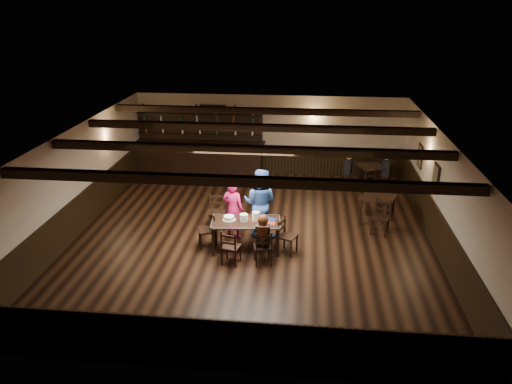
# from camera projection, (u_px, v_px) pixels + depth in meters

# --- Properties ---
(ground) EXTENTS (10.00, 10.00, 0.00)m
(ground) POSITION_uv_depth(u_px,v_px,m) (253.00, 236.00, 12.78)
(ground) COLOR black
(ground) RESTS_ON ground
(room_shell) EXTENTS (9.02, 10.02, 2.71)m
(room_shell) POSITION_uv_depth(u_px,v_px,m) (253.00, 171.00, 12.17)
(room_shell) COLOR beige
(room_shell) RESTS_ON ground
(dining_table) EXTENTS (1.70, 0.96, 0.75)m
(dining_table) POSITION_uv_depth(u_px,v_px,m) (246.00, 224.00, 11.86)
(dining_table) COLOR black
(dining_table) RESTS_ON ground
(chair_near_left) EXTENTS (0.46, 0.45, 0.83)m
(chair_near_left) POSITION_uv_depth(u_px,v_px,m) (230.00, 245.00, 11.25)
(chair_near_left) COLOR black
(chair_near_left) RESTS_ON ground
(chair_near_right) EXTENTS (0.47, 0.45, 0.85)m
(chair_near_right) POSITION_uv_depth(u_px,v_px,m) (263.00, 245.00, 11.23)
(chair_near_right) COLOR black
(chair_near_right) RESTS_ON ground
(chair_end_left) EXTENTS (0.50, 0.51, 0.88)m
(chair_end_left) POSITION_uv_depth(u_px,v_px,m) (210.00, 227.00, 12.08)
(chair_end_left) COLOR black
(chair_end_left) RESTS_ON ground
(chair_end_right) EXTENTS (0.51, 0.52, 0.87)m
(chair_end_right) POSITION_uv_depth(u_px,v_px,m) (285.00, 233.00, 11.79)
(chair_end_right) COLOR black
(chair_end_right) RESTS_ON ground
(chair_far_pushed) EXTENTS (0.47, 0.45, 0.93)m
(chair_far_pushed) POSITION_uv_depth(u_px,v_px,m) (217.00, 208.00, 13.09)
(chair_far_pushed) COLOR black
(chair_far_pushed) RESTS_ON ground
(woman_pink) EXTENTS (0.64, 0.51, 1.52)m
(woman_pink) POSITION_uv_depth(u_px,v_px,m) (233.00, 209.00, 12.48)
(woman_pink) COLOR #DF1A54
(woman_pink) RESTS_ON ground
(man_blue) EXTENTS (1.01, 0.87, 1.80)m
(man_blue) POSITION_uv_depth(u_px,v_px,m) (260.00, 203.00, 12.48)
(man_blue) COLOR navy
(man_blue) RESTS_ON ground
(seated_person) EXTENTS (0.32, 0.49, 0.79)m
(seated_person) POSITION_uv_depth(u_px,v_px,m) (263.00, 231.00, 11.16)
(seated_person) COLOR black
(seated_person) RESTS_ON ground
(cake) EXTENTS (0.31, 0.31, 0.10)m
(cake) POSITION_uv_depth(u_px,v_px,m) (229.00, 218.00, 11.89)
(cake) COLOR white
(cake) RESTS_ON dining_table
(plate_stack_a) EXTENTS (0.19, 0.19, 0.18)m
(plate_stack_a) POSITION_uv_depth(u_px,v_px,m) (244.00, 218.00, 11.80)
(plate_stack_a) COLOR white
(plate_stack_a) RESTS_ON dining_table
(plate_stack_b) EXTENTS (0.18, 0.18, 0.22)m
(plate_stack_b) POSITION_uv_depth(u_px,v_px,m) (256.00, 216.00, 11.84)
(plate_stack_b) COLOR white
(plate_stack_b) RESTS_ON dining_table
(tea_light) EXTENTS (0.05, 0.05, 0.06)m
(tea_light) POSITION_uv_depth(u_px,v_px,m) (247.00, 218.00, 11.92)
(tea_light) COLOR #A5A8AD
(tea_light) RESTS_ON dining_table
(salt_shaker) EXTENTS (0.03, 0.03, 0.08)m
(salt_shaker) POSITION_uv_depth(u_px,v_px,m) (260.00, 221.00, 11.73)
(salt_shaker) COLOR silver
(salt_shaker) RESTS_ON dining_table
(pepper_shaker) EXTENTS (0.03, 0.03, 0.08)m
(pepper_shaker) POSITION_uv_depth(u_px,v_px,m) (264.00, 222.00, 11.70)
(pepper_shaker) COLOR #A5A8AD
(pepper_shaker) RESTS_ON dining_table
(drink_glass) EXTENTS (0.07, 0.07, 0.10)m
(drink_glass) POSITION_uv_depth(u_px,v_px,m) (257.00, 218.00, 11.90)
(drink_glass) COLOR silver
(drink_glass) RESTS_ON dining_table
(menu_red) EXTENTS (0.29, 0.20, 0.00)m
(menu_red) POSITION_uv_depth(u_px,v_px,m) (269.00, 223.00, 11.73)
(menu_red) COLOR maroon
(menu_red) RESTS_ON dining_table
(menu_blue) EXTENTS (0.36, 0.31, 0.00)m
(menu_blue) POSITION_uv_depth(u_px,v_px,m) (269.00, 219.00, 11.94)
(menu_blue) COLOR #0E1B4A
(menu_blue) RESTS_ON dining_table
(bar_counter) EXTENTS (4.51, 0.70, 2.20)m
(bar_counter) POSITION_uv_depth(u_px,v_px,m) (199.00, 153.00, 17.11)
(bar_counter) COLOR black
(bar_counter) RESTS_ON ground
(back_table_a) EXTENTS (1.09, 1.09, 0.75)m
(back_table_a) POSITION_uv_depth(u_px,v_px,m) (378.00, 200.00, 13.30)
(back_table_a) COLOR black
(back_table_a) RESTS_ON ground
(back_table_b) EXTENTS (0.99, 0.99, 0.75)m
(back_table_b) POSITION_uv_depth(u_px,v_px,m) (371.00, 169.00, 15.75)
(back_table_b) COLOR black
(back_table_b) RESTS_ON ground
(bg_patron_left) EXTENTS (0.29, 0.37, 0.68)m
(bg_patron_left) POSITION_uv_depth(u_px,v_px,m) (349.00, 164.00, 15.76)
(bg_patron_left) COLOR black
(bg_patron_left) RESTS_ON ground
(bg_patron_right) EXTENTS (0.29, 0.41, 0.77)m
(bg_patron_right) POSITION_uv_depth(u_px,v_px,m) (386.00, 164.00, 15.54)
(bg_patron_right) COLOR black
(bg_patron_right) RESTS_ON ground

